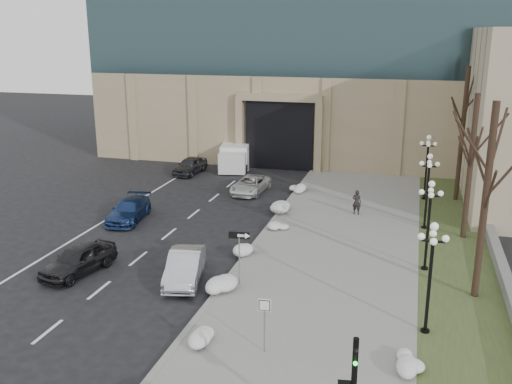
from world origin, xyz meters
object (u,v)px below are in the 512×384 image
at_px(car_e, 190,166).
at_px(lamppost_a, 431,263).
at_px(lamppost_c, 428,181).
at_px(car_c, 129,210).
at_px(one_way_sign, 243,242).
at_px(lamppost_d, 427,159).
at_px(car_b, 185,267).
at_px(car_a, 78,259).
at_px(keep_sign, 264,314).
at_px(pedestrian, 357,202).
at_px(lamppost_b, 429,214).
at_px(box_truck, 236,155).
at_px(car_d, 250,185).

distance_m(car_e, lamppost_a, 29.49).
distance_m(lamppost_a, lamppost_c, 13.00).
distance_m(car_c, one_way_sign, 12.56).
bearing_deg(lamppost_d, car_c, -151.83).
xyz_separation_m(car_b, lamppost_d, (11.30, 17.39, 2.34)).
bearing_deg(car_a, lamppost_a, 6.73).
bearing_deg(car_e, one_way_sign, -56.86).
bearing_deg(one_way_sign, car_e, 111.17).
bearing_deg(lamppost_c, car_a, -145.61).
relative_size(car_b, lamppost_d, 0.94).
bearing_deg(keep_sign, lamppost_d, 71.25).
bearing_deg(car_e, car_c, -81.24).
bearing_deg(keep_sign, car_e, 113.36).
bearing_deg(pedestrian, car_a, 56.00).
distance_m(one_way_sign, lamppost_b, 9.44).
distance_m(car_a, car_b, 5.53).
height_order(one_way_sign, keep_sign, one_way_sign).
bearing_deg(box_truck, lamppost_d, -32.14).
xyz_separation_m(car_d, keep_sign, (6.73, -21.22, 1.06)).
height_order(box_truck, lamppost_b, lamppost_b).
height_order(car_a, car_b, car_a).
bearing_deg(car_a, lamppost_b, 28.41).
bearing_deg(lamppost_c, car_e, 154.23).
xyz_separation_m(car_b, car_e, (-7.90, 20.16, -0.02)).
bearing_deg(lamppost_a, lamppost_d, 90.00).
distance_m(one_way_sign, keep_sign, 5.99).
xyz_separation_m(car_b, keep_sign, (5.43, -5.31, 0.95)).
height_order(lamppost_a, lamppost_c, same).
bearing_deg(box_truck, lamppost_c, -49.17).
distance_m(car_d, car_e, 7.85).
xyz_separation_m(car_a, car_d, (4.20, 16.51, -0.11)).
bearing_deg(car_c, box_truck, 74.55).
bearing_deg(lamppost_a, car_a, 174.89).
xyz_separation_m(car_c, keep_sign, (12.45, -12.89, 1.01)).
height_order(box_truck, lamppost_a, lamppost_a).
relative_size(car_a, lamppost_c, 0.91).
relative_size(lamppost_b, lamppost_c, 1.00).
distance_m(pedestrian, lamppost_d, 6.88).
bearing_deg(lamppost_d, one_way_sign, -115.82).
distance_m(car_e, keep_sign, 28.76).
bearing_deg(car_a, car_e, 108.42).
bearing_deg(box_truck, pedestrian, -54.21).
bearing_deg(one_way_sign, box_truck, 101.16).
distance_m(one_way_sign, lamppost_d, 19.23).
xyz_separation_m(car_d, car_e, (-6.59, 4.25, 0.09)).
relative_size(car_d, one_way_sign, 1.62).
bearing_deg(one_way_sign, lamppost_a, -21.95).
bearing_deg(box_truck, keep_sign, -81.19).
bearing_deg(car_d, pedestrian, -19.10).
distance_m(car_c, box_truck, 16.29).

